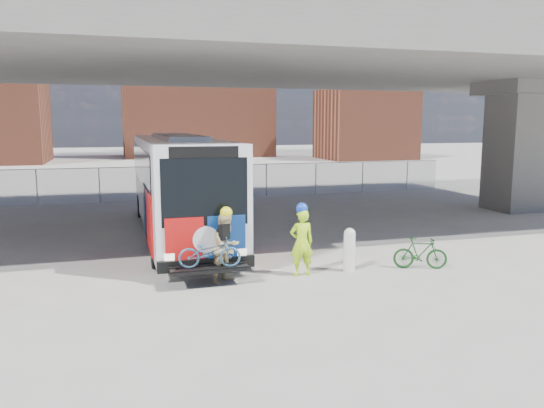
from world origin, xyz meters
name	(u,v)px	position (x,y,z in m)	size (l,w,h in m)	color
ground	(250,247)	(0.00, 0.00, 0.00)	(160.00, 160.00, 0.00)	#9E9991
bus	(178,178)	(-2.00, 2.77, 2.11)	(2.67, 12.94, 3.69)	silver
overpass	(223,59)	(0.00, 4.00, 6.54)	(40.00, 16.00, 7.95)	#605E59
chainlink_fence	(196,173)	(0.00, 12.00, 1.42)	(30.00, 0.06, 30.00)	gray
brick_buildings	(160,112)	(1.23, 48.23, 5.42)	(54.00, 22.00, 12.00)	brown
smokestack	(250,61)	(14.00, 55.00, 12.50)	(2.20, 2.20, 25.00)	brown
bollard	(349,248)	(1.95, -3.57, 0.66)	(0.32, 0.32, 1.23)	white
cyclist_hivis	(302,241)	(0.54, -3.57, 0.96)	(0.67, 0.44, 2.00)	#C0FF1A
cyclist_tan	(227,247)	(-1.51, -3.57, 0.94)	(1.11, 1.08, 1.99)	#D5BE89
bike_parked	(420,253)	(3.99, -3.90, 0.45)	(0.42, 1.50, 0.90)	#154217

